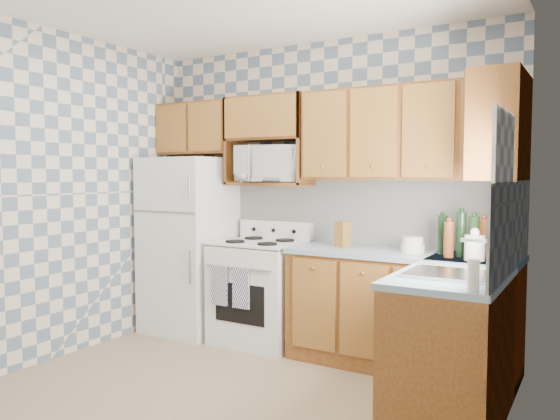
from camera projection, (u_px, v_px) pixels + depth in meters
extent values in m
plane|color=#8F795D|center=(216.00, 403.00, 3.62)|extent=(3.40, 3.40, 0.00)
cube|color=slate|center=(323.00, 193.00, 4.91)|extent=(3.40, 0.02, 2.70)
cube|color=slate|center=(491.00, 209.00, 2.67)|extent=(0.02, 3.20, 2.70)
cube|color=white|center=(364.00, 212.00, 4.71)|extent=(2.60, 0.02, 0.56)
cube|color=white|center=(512.00, 226.00, 3.37)|extent=(0.02, 1.60, 0.56)
cube|color=white|center=(189.00, 245.00, 5.29)|extent=(0.75, 0.70, 1.68)
cube|color=white|center=(260.00, 293.00, 4.93)|extent=(0.76, 0.65, 0.90)
cube|color=silver|center=(260.00, 243.00, 4.90)|extent=(0.76, 0.65, 0.02)
cube|color=white|center=(276.00, 230.00, 5.13)|extent=(0.76, 0.08, 0.17)
cube|color=navy|center=(219.00, 286.00, 4.73)|extent=(0.16, 0.02, 0.34)
cube|color=navy|center=(241.00, 288.00, 4.61)|extent=(0.16, 0.02, 0.34)
cube|color=#612A0E|center=(400.00, 312.00, 4.29)|extent=(1.75, 0.60, 0.88)
cube|color=#612A0E|center=(461.00, 340.00, 3.57)|extent=(0.60, 1.60, 0.88)
cube|color=gray|center=(401.00, 254.00, 4.26)|extent=(1.77, 0.63, 0.04)
cube|color=gray|center=(462.00, 270.00, 3.54)|extent=(0.63, 1.60, 0.04)
cube|color=#612A0E|center=(408.00, 133.00, 4.31)|extent=(1.75, 0.33, 0.74)
cube|color=#612A0E|center=(199.00, 129.00, 5.39)|extent=(0.82, 0.33, 0.50)
cube|color=#612A0E|center=(500.00, 127.00, 3.79)|extent=(0.33, 0.70, 0.74)
cube|color=#612A0E|center=(269.00, 184.00, 5.00)|extent=(0.80, 0.33, 0.03)
imported|color=white|center=(271.00, 164.00, 4.95)|extent=(0.70, 0.57, 0.33)
cube|color=#B7B7BC|center=(449.00, 275.00, 3.24)|extent=(0.48, 0.40, 0.03)
cube|color=silver|center=(503.00, 187.00, 3.06)|extent=(0.02, 0.66, 0.86)
cylinder|color=black|center=(461.00, 234.00, 3.98)|extent=(0.07, 0.07, 0.33)
cylinder|color=black|center=(474.00, 238.00, 3.88)|extent=(0.07, 0.07, 0.30)
cylinder|color=#623014|center=(484.00, 238.00, 3.94)|extent=(0.07, 0.07, 0.28)
cylinder|color=#623014|center=(449.00, 239.00, 3.95)|extent=(0.07, 0.07, 0.26)
cylinder|color=black|center=(443.00, 235.00, 4.11)|extent=(0.07, 0.07, 0.29)
cube|color=brown|center=(343.00, 234.00, 4.51)|extent=(0.12, 0.12, 0.22)
cylinder|color=white|center=(475.00, 248.00, 3.81)|extent=(0.14, 0.14, 0.18)
cylinder|color=beige|center=(473.00, 276.00, 2.78)|extent=(0.06, 0.06, 0.17)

